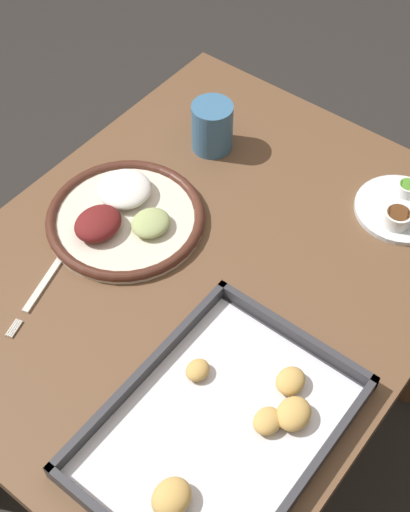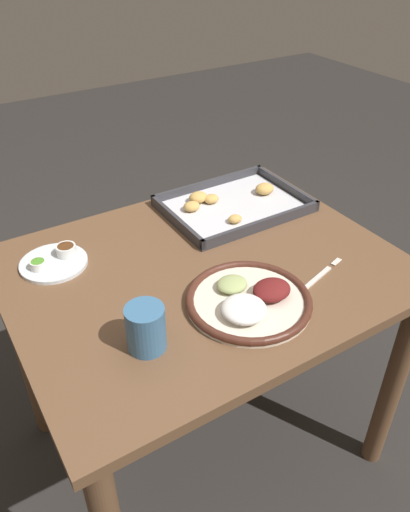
{
  "view_description": "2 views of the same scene",
  "coord_description": "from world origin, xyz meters",
  "px_view_note": "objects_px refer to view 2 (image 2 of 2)",
  "views": [
    {
      "loc": [
        0.61,
        0.48,
        1.74
      ],
      "look_at": [
        0.0,
        0.0,
        0.77
      ],
      "focal_mm": 50.0,
      "sensor_mm": 36.0,
      "label": 1
    },
    {
      "loc": [
        -0.54,
        -0.89,
        1.5
      ],
      "look_at": [
        0.0,
        0.0,
        0.77
      ],
      "focal_mm": 35.0,
      "sensor_mm": 36.0,
      "label": 2
    }
  ],
  "objects_px": {
    "drinking_cup": "(146,328)",
    "saucer_plate": "(55,261)",
    "baking_tray": "(232,204)",
    "dinner_plate": "(249,300)",
    "fork": "(316,279)"
  },
  "relations": [
    {
      "from": "drinking_cup",
      "to": "saucer_plate",
      "type": "bearing_deg",
      "value": 100.46
    },
    {
      "from": "baking_tray",
      "to": "dinner_plate",
      "type": "bearing_deg",
      "value": -119.27
    },
    {
      "from": "dinner_plate",
      "to": "fork",
      "type": "bearing_deg",
      "value": -3.59
    },
    {
      "from": "saucer_plate",
      "to": "dinner_plate",
      "type": "bearing_deg",
      "value": -49.81
    },
    {
      "from": "dinner_plate",
      "to": "drinking_cup",
      "type": "bearing_deg",
      "value": 179.15
    },
    {
      "from": "fork",
      "to": "baking_tray",
      "type": "height_order",
      "value": "baking_tray"
    },
    {
      "from": "fork",
      "to": "saucer_plate",
      "type": "height_order",
      "value": "saucer_plate"
    },
    {
      "from": "saucer_plate",
      "to": "baking_tray",
      "type": "distance_m",
      "value": 0.56
    },
    {
      "from": "dinner_plate",
      "to": "saucer_plate",
      "type": "bearing_deg",
      "value": 130.19
    },
    {
      "from": "saucer_plate",
      "to": "baking_tray",
      "type": "height_order",
      "value": "baking_tray"
    },
    {
      "from": "dinner_plate",
      "to": "fork",
      "type": "height_order",
      "value": "dinner_plate"
    },
    {
      "from": "saucer_plate",
      "to": "drinking_cup",
      "type": "relative_size",
      "value": 1.68
    },
    {
      "from": "dinner_plate",
      "to": "saucer_plate",
      "type": "relative_size",
      "value": 1.71
    },
    {
      "from": "dinner_plate",
      "to": "baking_tray",
      "type": "relative_size",
      "value": 0.71
    },
    {
      "from": "dinner_plate",
      "to": "drinking_cup",
      "type": "xyz_separation_m",
      "value": [
        -0.26,
        0.0,
        0.04
      ]
    }
  ]
}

